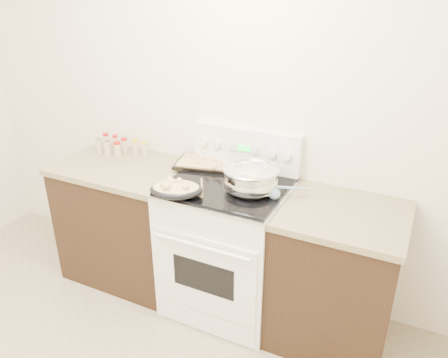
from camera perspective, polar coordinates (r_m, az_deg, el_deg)
The scene contains 9 objects.
counter_left at distance 3.39m, azimuth -12.31°, elevation -5.29°, with size 0.93×0.67×0.92m.
counter_right at distance 2.83m, azimuth 14.30°, elevation -12.26°, with size 0.73×0.67×0.92m.
kitchen_range at distance 2.98m, azimuth 0.46°, elevation -8.52°, with size 0.78×0.73×1.22m.
mixing_bowl at distance 2.64m, azimuth 3.51°, elevation -0.06°, with size 0.44×0.44×0.20m.
roasting_pan at distance 2.61m, azimuth -6.34°, elevation -1.26°, with size 0.38×0.32×0.11m.
baking_sheet at distance 3.03m, azimuth -2.53°, elevation 2.15°, with size 0.44×0.35×0.06m.
wooden_spoon at distance 2.66m, azimuth -4.18°, elevation -1.44°, with size 0.14×0.23×0.04m.
blue_ladle at distance 2.60m, azimuth 6.90°, elevation -1.81°, with size 0.21×0.20×0.09m.
spice_jars at distance 3.38m, azimuth -13.57°, elevation 4.24°, with size 0.39×0.15×0.13m.
Camera 1 is at (1.42, -0.82, 2.13)m, focal length 35.00 mm.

